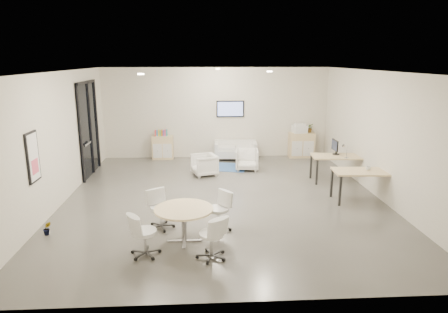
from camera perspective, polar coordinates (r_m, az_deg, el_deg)
name	(u,v)px	position (r m, az deg, el deg)	size (l,w,h in m)	color
room_shell	(223,137)	(9.88, -0.12, 2.76)	(9.60, 10.60, 4.80)	#4C4A46
glass_door	(89,126)	(12.82, -18.76, 4.14)	(0.09, 1.90, 2.85)	black
artwork	(33,157)	(9.00, -25.64, -0.10)	(0.05, 0.54, 1.04)	black
wall_tv	(230,109)	(14.29, 0.89, 6.81)	(0.98, 0.06, 0.58)	black
ceiling_spots	(214,71)	(10.53, -1.49, 12.10)	(3.14, 4.14, 0.03)	#FFEAC6
sideboard_left	(163,147)	(14.37, -8.74, 1.29)	(0.74, 0.39, 0.83)	tan
sideboard_right	(301,145)	(14.72, 10.99, 1.63)	(0.90, 0.44, 0.90)	tan
books	(161,133)	(14.27, -8.97, 3.36)	(0.43, 0.14, 0.22)	red
printer	(300,128)	(14.59, 10.77, 3.96)	(0.53, 0.46, 0.33)	white
loveseat	(236,151)	(14.23, 1.66, 0.85)	(1.53, 0.83, 0.56)	silver
blue_rug	(222,167)	(13.22, -0.31, -1.48)	(1.62, 1.08, 0.01)	#33569B
armchair_left	(204,164)	(12.24, -2.84, -1.06)	(0.69, 0.65, 0.71)	silver
armchair_right	(247,159)	(12.84, 3.29, -0.31)	(0.71, 0.67, 0.73)	silver
desk_rear	(337,158)	(12.02, 15.90, -0.24)	(1.52, 0.85, 0.76)	tan
desk_front	(364,174)	(10.54, 19.37, -2.36)	(1.55, 0.85, 0.78)	tan
monitor	(335,147)	(12.08, 15.59, 1.37)	(0.20, 0.50, 0.44)	black
round_table	(184,212)	(7.81, -5.77, -7.95)	(1.14, 1.14, 0.70)	tan
meeting_chairs	(184,222)	(7.89, -5.73, -9.30)	(2.19, 2.19, 0.82)	white
plant_cabinet	(310,129)	(14.72, 12.15, 3.88)	(0.30, 0.33, 0.26)	#3F7F3F
plant_floor	(47,232)	(9.02, -23.91, -9.83)	(0.16, 0.29, 0.13)	#3F7F3F
cup	(368,168)	(10.60, 19.92, -1.52)	(0.12, 0.10, 0.12)	white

